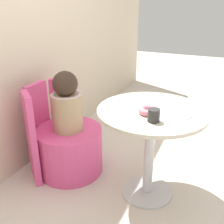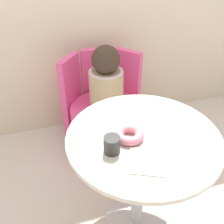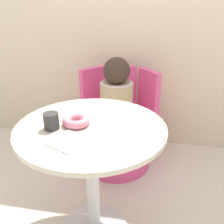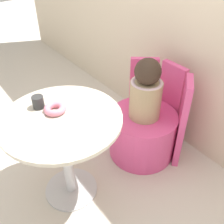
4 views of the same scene
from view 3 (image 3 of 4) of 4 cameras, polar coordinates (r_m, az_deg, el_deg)
ground_plane at (r=1.82m, az=-4.29°, el=-22.87°), size 12.00×12.00×0.00m
back_wall at (r=2.35m, az=2.10°, el=21.09°), size 6.00×0.06×2.40m
round_table at (r=1.42m, az=-4.41°, el=-9.02°), size 0.77×0.77×0.72m
tub_chair at (r=2.20m, az=0.91°, el=-6.52°), size 0.57×0.57×0.41m
booth_backrest at (r=2.32m, az=1.91°, el=0.29°), size 0.67×0.24×0.77m
child_figure at (r=2.01m, az=0.99°, el=4.28°), size 0.25×0.25×0.50m
donut at (r=1.35m, az=-7.79°, el=-1.92°), size 0.14×0.14×0.04m
cup at (r=1.32m, az=-13.09°, el=-1.93°), size 0.08×0.08×0.08m
paper_napkin at (r=1.21m, az=-9.30°, el=-6.34°), size 0.21×0.21×0.01m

